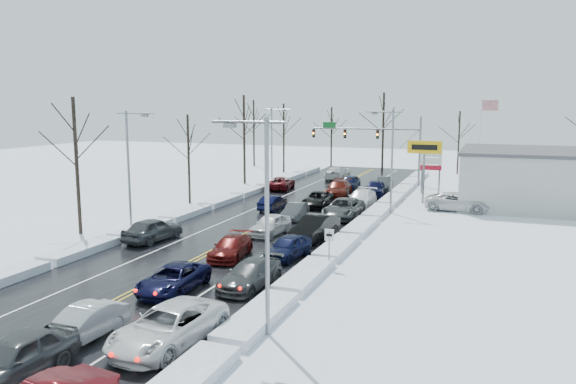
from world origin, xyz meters
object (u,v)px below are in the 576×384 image
at_px(tires_plus_sign, 424,151).
at_px(traffic_signal_mast, 377,138).
at_px(queued_car_0, 16,381).
at_px(oncoming_car_0, 273,210).
at_px(flagpole, 482,135).

bearing_deg(tires_plus_sign, traffic_signal_mast, 120.46).
xyz_separation_m(queued_car_0, oncoming_car_0, (-3.59, 32.44, 0.00)).
xyz_separation_m(tires_plus_sign, oncoming_car_0, (-12.25, -8.31, -4.99)).
relative_size(traffic_signal_mast, tires_plus_sign, 2.21).
height_order(tires_plus_sign, flagpole, flagpole).
height_order(tires_plus_sign, oncoming_car_0, tires_plus_sign).
height_order(queued_car_0, oncoming_car_0, queued_car_0).
distance_m(traffic_signal_mast, tires_plus_sign, 13.92).
bearing_deg(traffic_signal_mast, queued_car_0, -91.75).
distance_m(tires_plus_sign, flagpole, 14.79).
bearing_deg(oncoming_car_0, queued_car_0, 95.93).
distance_m(flagpole, queued_car_0, 56.66).
height_order(tires_plus_sign, queued_car_0, tires_plus_sign).
bearing_deg(oncoming_car_0, flagpole, -127.57).
bearing_deg(traffic_signal_mast, tires_plus_sign, -59.54).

